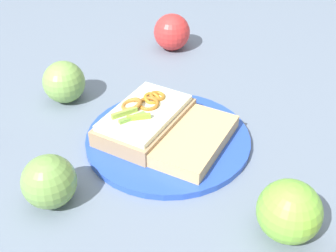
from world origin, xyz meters
TOP-DOWN VIEW (x-y plane):
  - ground_plane at (0.00, 0.00)m, footprint 2.00×2.00m
  - plate at (0.00, 0.00)m, footprint 0.26×0.26m
  - sandwich at (0.01, -0.04)m, footprint 0.19×0.15m
  - bread_slice_side at (-0.01, 0.04)m, footprint 0.18×0.14m
  - apple_1 at (0.20, -0.01)m, footprint 0.10×0.10m
  - apple_2 at (0.05, -0.22)m, footprint 0.08×0.08m
  - apple_3 at (0.02, 0.24)m, footprint 0.11×0.11m
  - apple_4 at (-0.23, -0.24)m, footprint 0.11×0.11m

SIDE VIEW (x-z plane):
  - ground_plane at x=0.00m, z-range 0.00..0.00m
  - plate at x=0.00m, z-range 0.00..0.01m
  - bread_slice_side at x=-0.01m, z-range 0.01..0.03m
  - sandwich at x=0.01m, z-range 0.00..0.05m
  - apple_1 at x=0.20m, z-range 0.00..0.07m
  - apple_2 at x=0.05m, z-range 0.00..0.08m
  - apple_4 at x=-0.23m, z-range 0.00..0.08m
  - apple_3 at x=0.02m, z-range 0.00..0.08m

